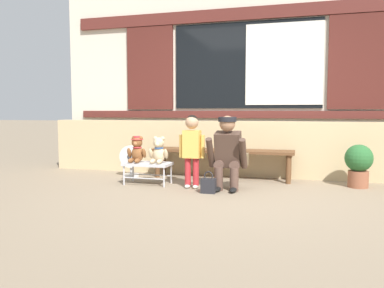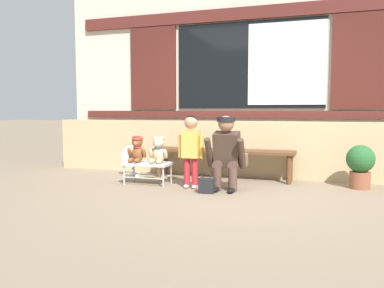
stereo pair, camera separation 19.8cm
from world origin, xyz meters
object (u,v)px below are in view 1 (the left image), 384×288
Objects in this scene: small_display_bench at (148,165)px; potted_plant at (359,163)px; teddy_bear_plain at (159,151)px; adult_crouching at (228,152)px; floor_fan at (130,161)px; teddy_bear_with_hat at (137,150)px; child_standing at (192,143)px; handbag_on_ground at (208,185)px; wooden_bench_long at (222,154)px.

potted_plant is at bearing 11.34° from small_display_bench.
teddy_bear_plain is 0.38× the size of adult_crouching.
potted_plant is 3.26m from floor_fan.
child_standing reaches higher than teddy_bear_with_hat.
handbag_on_ground is at bearing -40.99° from child_standing.
teddy_bear_plain is 0.52m from child_standing.
wooden_bench_long is 1.41m from floor_fan.
teddy_bear_with_hat reaches higher than potted_plant.
wooden_bench_long is 4.37× the size of floor_fan.
child_standing is 1.34m from floor_fan.
floor_fan reaches higher than small_display_bench.
child_standing is 2.00× the size of floor_fan.
small_display_bench is at bearing -45.63° from floor_fan.
small_display_bench is 0.67× the size of adult_crouching.
teddy_bear_with_hat is 0.76× the size of floor_fan.
child_standing is at bearing -106.74° from wooden_bench_long.
small_display_bench is 0.26m from teddy_bear_with_hat.
handbag_on_ground is (0.78, -0.34, -0.37)m from teddy_bear_plain.
floor_fan is (-0.33, 0.50, -0.23)m from teddy_bear_with_hat.
potted_plant is 1.19× the size of floor_fan.
teddy_bear_with_hat is (-0.16, 0.00, 0.21)m from small_display_bench.
adult_crouching reaches higher than small_display_bench.
small_display_bench is 1.16m from adult_crouching.
small_display_bench is at bearing -0.77° from teddy_bear_with_hat.
wooden_bench_long is at bearing 73.26° from child_standing.
teddy_bear_plain is at bearing 169.59° from child_standing.
teddy_bear_with_hat is at bearing -146.48° from wooden_bench_long.
handbag_on_ground is at bearing -87.53° from wooden_bench_long.
potted_plant reaches higher than handbag_on_ground.
teddy_bear_plain is (0.32, -0.00, -0.01)m from teddy_bear_with_hat.
potted_plant is (1.82, 0.89, 0.23)m from handbag_on_ground.
teddy_bear_with_hat is 0.38× the size of adult_crouching.
small_display_bench is (-0.90, -0.70, -0.11)m from wooden_bench_long.
adult_crouching reaches higher than potted_plant.
teddy_bear_with_hat reaches higher than floor_fan.
adult_crouching is at bearing -19.08° from floor_fan.
child_standing reaches higher than adult_crouching.
floor_fan is at bearing 134.37° from small_display_bench.
wooden_bench_long is 7.72× the size of handbag_on_ground.
floor_fan is at bearing -179.10° from potted_plant.
handbag_on_ground is (1.10, -0.34, -0.38)m from teddy_bear_with_hat.
teddy_bear_plain reaches higher than wooden_bench_long.
teddy_bear_plain reaches higher than small_display_bench.
teddy_bear_with_hat is 2.98m from potted_plant.
handbag_on_ground is (-0.20, -0.28, -0.38)m from adult_crouching.
child_standing is at bearing -10.41° from teddy_bear_plain.
wooden_bench_long is at bearing 107.52° from adult_crouching.
floor_fan is (-0.49, 0.50, -0.03)m from small_display_bench.
small_display_bench is at bearing -141.93° from wooden_bench_long.
floor_fan is at bearing -171.88° from wooden_bench_long.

